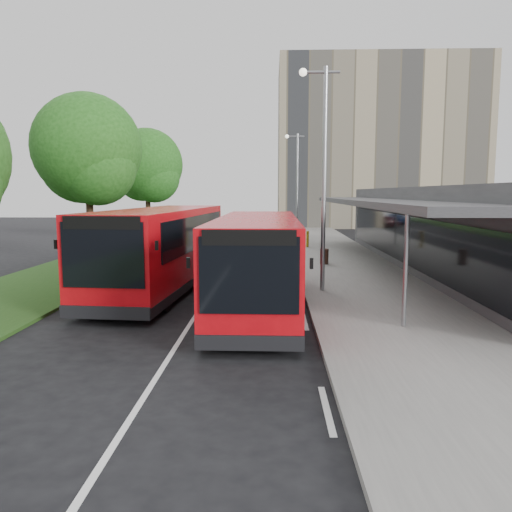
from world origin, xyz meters
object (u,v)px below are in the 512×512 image
(bus_second, at_px, (162,249))
(lamp_post_far, at_px, (296,180))
(bus_main, at_px, (258,262))
(car_far, at_px, (248,218))
(lamp_post_near, at_px, (322,165))
(litter_bin, at_px, (324,256))
(bollard, at_px, (308,239))
(tree_mid, at_px, (88,155))
(car_near, at_px, (269,221))
(tree_far, at_px, (147,169))

(bus_second, bearing_deg, lamp_post_far, 77.08)
(bus_main, xyz_separation_m, car_far, (-2.59, 45.60, -0.88))
(lamp_post_near, height_order, litter_bin, lamp_post_near)
(bollard, bearing_deg, tree_mid, -145.99)
(bus_second, distance_m, litter_bin, 9.39)
(tree_mid, height_order, car_near, tree_mid)
(car_far, bearing_deg, litter_bin, -73.27)
(tree_far, height_order, litter_bin, tree_far)
(bus_second, height_order, bollard, bus_second)
(bollard, relative_size, car_far, 0.28)
(tree_mid, height_order, bus_main, tree_mid)
(tree_mid, relative_size, tree_far, 1.03)
(tree_mid, xyz_separation_m, litter_bin, (11.99, -0.12, -5.09))
(bollard, bearing_deg, lamp_post_near, -92.17)
(lamp_post_far, bearing_deg, car_near, 97.02)
(lamp_post_far, bearing_deg, tree_mid, -130.68)
(bus_main, relative_size, car_far, 2.73)
(lamp_post_near, distance_m, car_near, 37.53)
(tree_mid, distance_m, bus_main, 13.51)
(bus_main, bearing_deg, litter_bin, 71.62)
(car_near, bearing_deg, litter_bin, -69.14)
(lamp_post_near, height_order, bollard, lamp_post_near)
(tree_mid, height_order, lamp_post_far, tree_mid)
(lamp_post_far, height_order, litter_bin, lamp_post_far)
(tree_mid, relative_size, lamp_post_far, 1.09)
(lamp_post_near, distance_m, bus_second, 6.80)
(litter_bin, relative_size, bollard, 0.73)
(bus_main, relative_size, bollard, 9.85)
(car_near, relative_size, car_far, 0.98)
(tree_mid, distance_m, car_far, 37.16)
(litter_bin, relative_size, car_near, 0.21)
(car_near, bearing_deg, lamp_post_far, -67.76)
(bus_second, relative_size, litter_bin, 14.51)
(lamp_post_near, bearing_deg, bus_second, 174.03)
(tree_mid, xyz_separation_m, lamp_post_far, (11.13, 12.95, -0.91))
(litter_bin, height_order, bollard, bollard)
(tree_mid, relative_size, bollard, 8.19)
(tree_far, relative_size, bollard, 7.99)
(lamp_post_far, bearing_deg, litter_bin, -86.21)
(bus_second, distance_m, car_far, 42.73)
(tree_far, relative_size, lamp_post_far, 1.06)
(bus_main, bearing_deg, car_far, 93.59)
(bollard, bearing_deg, lamp_post_far, 96.40)
(bus_main, distance_m, litter_bin, 9.76)
(tree_mid, height_order, bollard, tree_mid)
(litter_bin, bearing_deg, bus_main, -108.71)
(bus_second, bearing_deg, tree_far, 109.84)
(tree_far, distance_m, lamp_post_far, 11.20)
(bus_main, bearing_deg, car_near, 90.15)
(bus_second, xyz_separation_m, car_far, (1.17, 42.71, -0.97))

